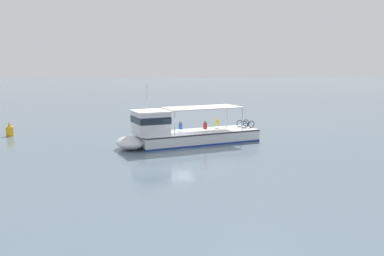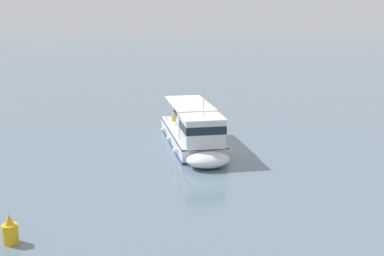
% 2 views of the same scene
% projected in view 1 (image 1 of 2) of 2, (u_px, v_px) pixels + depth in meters
% --- Properties ---
extents(ground_plane, '(400.00, 400.00, 0.00)m').
position_uv_depth(ground_plane, '(178.00, 147.00, 33.35)').
color(ground_plane, slate).
extents(ferry_main, '(6.34, 13.07, 5.32)m').
position_uv_depth(ferry_main, '(181.00, 133.00, 34.34)').
color(ferry_main, silver).
rests_on(ferry_main, ground).
extents(channel_buoy, '(0.70, 0.70, 1.40)m').
position_uv_depth(channel_buoy, '(10.00, 130.00, 38.70)').
color(channel_buoy, gold).
rests_on(channel_buoy, ground).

